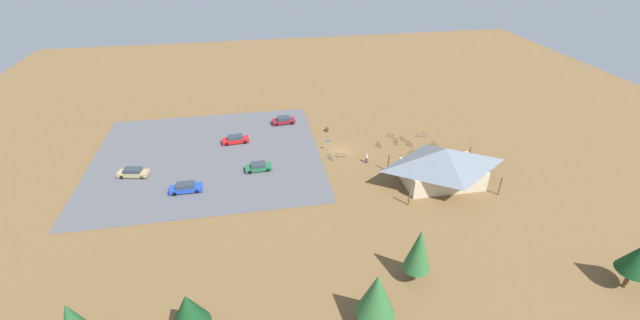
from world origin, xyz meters
TOP-DOWN VIEW (x-y plane):
  - ground at (0.00, 0.00)m, footprint 160.00×160.00m
  - parking_lot_asphalt at (23.30, -1.98)m, footprint 38.54×34.33m
  - bike_pavilion at (-13.00, 12.80)m, footprint 14.47×9.71m
  - trash_bin at (1.07, -7.57)m, footprint 0.60×0.60m
  - lot_sign at (2.28, -0.23)m, footprint 0.56×0.08m
  - pine_far_west at (-24.21, 36.01)m, footprint 3.50×3.50m
  - pine_east at (22.31, 34.47)m, footprint 3.71×3.71m
  - pine_center at (-1.53, 30.86)m, footprint 3.01×3.01m
  - pine_mideast at (4.80, 35.97)m, footprint 3.88×3.88m
  - bicycle_red_yard_right at (-7.00, -0.11)m, footprint 0.50×1.67m
  - bicycle_yellow_edge_south at (0.65, 2.48)m, footprint 1.68×0.56m
  - bicycle_green_near_porch at (-16.96, 1.60)m, footprint 0.48×1.80m
  - bicycle_orange_yard_front at (-12.16, -1.54)m, footprint 0.59×1.65m
  - bicycle_purple_mid_cluster at (2.50, 2.76)m, footprint 0.58×1.73m
  - bicycle_blue_lone_west at (-12.17, 3.88)m, footprint 1.47×0.91m
  - bicycle_white_back_row at (-15.93, -2.18)m, footprint 1.67×0.72m
  - bicycle_silver_yard_left at (-10.31, -2.94)m, footprint 0.93×1.57m
  - bicycle_black_edge_north at (-12.57, 0.64)m, footprint 0.73×1.69m
  - bicycle_teal_yard_center at (-10.53, -0.51)m, footprint 0.48×1.69m
  - car_blue_inner_stall at (25.78, 8.44)m, footprint 4.76×1.82m
  - car_tan_by_curb at (34.43, 2.60)m, footprint 4.97×2.60m
  - car_green_second_row at (14.78, 4.24)m, footprint 4.32×2.03m
  - car_maroon_far_end at (8.98, -12.53)m, footprint 4.58×2.16m
  - car_red_front_row at (18.45, -5.95)m, footprint 4.90×2.16m
  - visitor_crossing_yard at (-3.25, 5.04)m, footprint 0.39×0.36m

SIDE VIEW (x-z plane):
  - ground at x=0.00m, z-range 0.00..0.00m
  - parking_lot_asphalt at x=23.30m, z-range 0.00..0.05m
  - bicycle_teal_yard_center at x=-10.53m, z-range -0.05..0.77m
  - bicycle_orange_yard_front at x=-12.16m, z-range -0.03..0.75m
  - bicycle_white_back_row at x=-15.93m, z-range -0.04..0.76m
  - bicycle_blue_lone_west at x=-12.17m, z-range -0.05..0.79m
  - bicycle_purple_mid_cluster at x=2.50m, z-range -0.06..0.81m
  - bicycle_silver_yard_left at x=-10.31m, z-range -0.03..0.78m
  - bicycle_red_yard_right at x=-7.00m, z-range -0.05..0.81m
  - bicycle_black_edge_north at x=-12.57m, z-range -0.04..0.80m
  - bicycle_green_near_porch at x=-16.96m, z-range -0.03..0.81m
  - bicycle_yellow_edge_south at x=0.65m, z-range -0.03..0.81m
  - trash_bin at x=1.07m, z-range 0.00..0.90m
  - car_green_second_row at x=14.78m, z-range 0.05..1.36m
  - car_tan_by_curb at x=34.43m, z-range 0.04..1.47m
  - car_maroon_far_end at x=8.98m, z-range 0.04..1.51m
  - car_red_front_row at x=18.45m, z-range 0.04..1.51m
  - car_blue_inner_stall at x=25.78m, z-range 0.04..1.51m
  - visitor_crossing_yard at x=-3.25m, z-range 0.04..1.78m
  - lot_sign at x=2.28m, z-range 0.31..2.51m
  - bike_pavilion at x=-13.00m, z-range 0.41..6.46m
  - pine_east at x=22.31m, z-range 1.20..7.54m
  - pine_far_west at x=-24.21m, z-range 1.23..7.52m
  - pine_center at x=-1.53m, z-range 0.91..8.20m
  - pine_mideast at x=4.80m, z-range 1.03..8.14m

